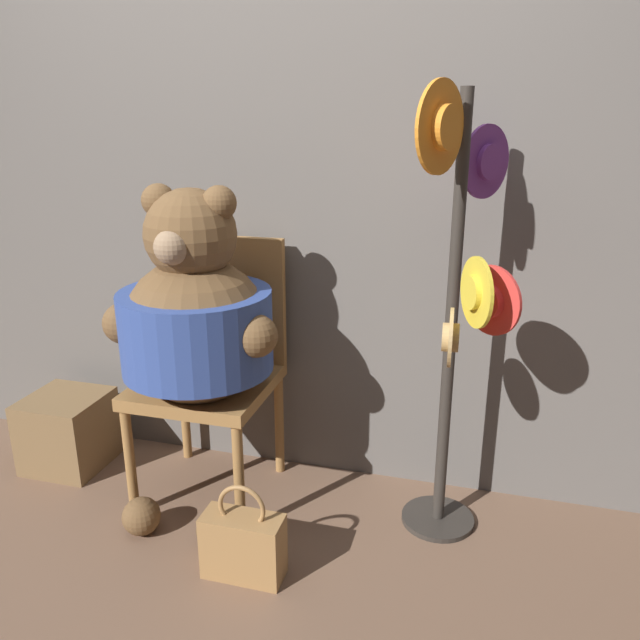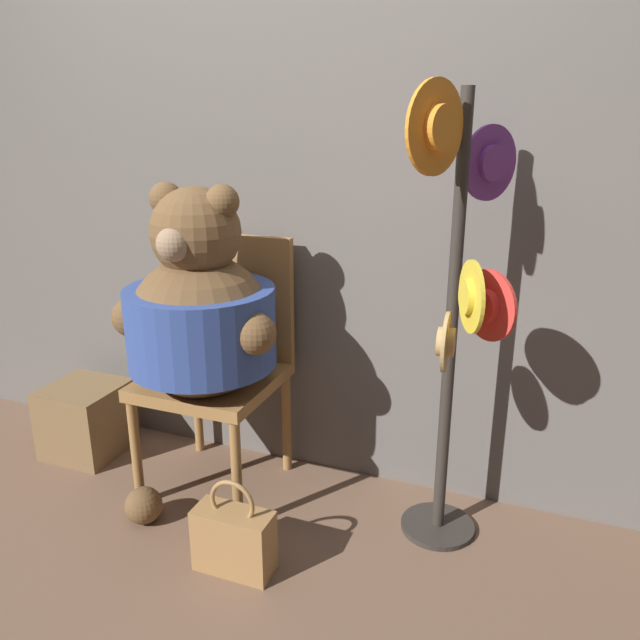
{
  "view_description": "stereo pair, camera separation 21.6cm",
  "coord_description": "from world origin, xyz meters",
  "px_view_note": "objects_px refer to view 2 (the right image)",
  "views": [
    {
      "loc": [
        0.86,
        -1.85,
        1.51
      ],
      "look_at": [
        0.29,
        0.21,
        0.81
      ],
      "focal_mm": 35.0,
      "sensor_mm": 36.0,
      "label": 1
    },
    {
      "loc": [
        1.06,
        -1.78,
        1.51
      ],
      "look_at": [
        0.29,
        0.21,
        0.81
      ],
      "focal_mm": 35.0,
      "sensor_mm": 36.0,
      "label": 2
    }
  ],
  "objects_px": {
    "teddy_bear": "(200,318)",
    "handbag_on_ground": "(234,539)",
    "chair": "(222,354)",
    "hat_display_rack": "(457,302)"
  },
  "relations": [
    {
      "from": "teddy_bear",
      "to": "hat_display_rack",
      "type": "xyz_separation_m",
      "value": [
        0.94,
        0.07,
        0.14
      ]
    },
    {
      "from": "handbag_on_ground",
      "to": "chair",
      "type": "bearing_deg",
      "value": 121.55
    },
    {
      "from": "hat_display_rack",
      "to": "handbag_on_ground",
      "type": "height_order",
      "value": "hat_display_rack"
    },
    {
      "from": "chair",
      "to": "teddy_bear",
      "type": "xyz_separation_m",
      "value": [
        0.02,
        -0.18,
        0.22
      ]
    },
    {
      "from": "teddy_bear",
      "to": "hat_display_rack",
      "type": "distance_m",
      "value": 0.96
    },
    {
      "from": "teddy_bear",
      "to": "handbag_on_ground",
      "type": "distance_m",
      "value": 0.81
    },
    {
      "from": "chair",
      "to": "hat_display_rack",
      "type": "relative_size",
      "value": 0.65
    },
    {
      "from": "teddy_bear",
      "to": "handbag_on_ground",
      "type": "relative_size",
      "value": 3.62
    },
    {
      "from": "handbag_on_ground",
      "to": "hat_display_rack",
      "type": "bearing_deg",
      "value": 33.63
    },
    {
      "from": "chair",
      "to": "teddy_bear",
      "type": "relative_size",
      "value": 0.81
    }
  ]
}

